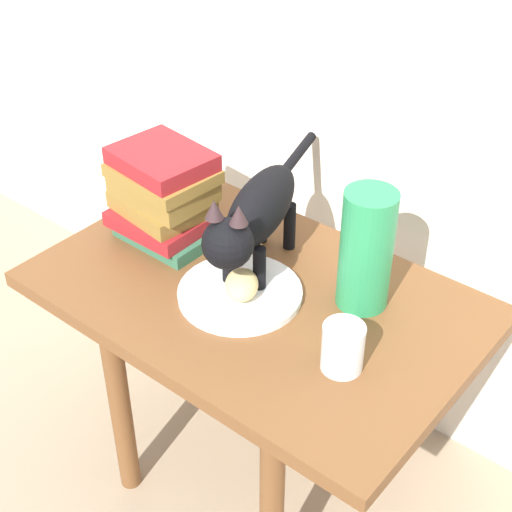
% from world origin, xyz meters
% --- Properties ---
extents(ground_plane, '(6.00, 6.00, 0.00)m').
position_xyz_m(ground_plane, '(0.00, 0.00, 0.00)').
color(ground_plane, gray).
extents(side_table, '(0.82, 0.53, 0.52)m').
position_xyz_m(side_table, '(0.00, 0.00, 0.44)').
color(side_table, brown).
rests_on(side_table, ground).
extents(plate, '(0.23, 0.23, 0.01)m').
position_xyz_m(plate, '(-0.01, -0.03, 0.52)').
color(plate, white).
rests_on(plate, side_table).
extents(bread_roll, '(0.10, 0.10, 0.05)m').
position_xyz_m(bread_roll, '(-0.00, -0.04, 0.56)').
color(bread_roll, '#E0BC7A').
rests_on(bread_roll, plate).
extents(cat, '(0.18, 0.46, 0.23)m').
position_xyz_m(cat, '(-0.04, 0.04, 0.65)').
color(cat, black).
rests_on(cat, side_table).
extents(book_stack, '(0.21, 0.17, 0.19)m').
position_xyz_m(book_stack, '(-0.26, 0.02, 0.61)').
color(book_stack, '#336B4C').
rests_on(book_stack, side_table).
extents(green_vase, '(0.09, 0.09, 0.23)m').
position_xyz_m(green_vase, '(0.17, 0.10, 0.63)').
color(green_vase, '#288C51').
rests_on(green_vase, side_table).
extents(candle_jar, '(0.07, 0.07, 0.08)m').
position_xyz_m(candle_jar, '(0.23, -0.07, 0.56)').
color(candle_jar, silver).
rests_on(candle_jar, side_table).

